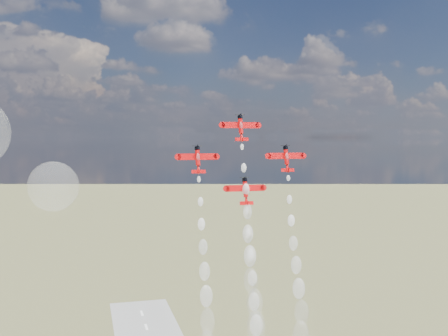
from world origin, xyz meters
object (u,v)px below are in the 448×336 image
at_px(plane_left, 198,159).
at_px(plane_slot, 246,191).
at_px(plane_lead, 241,127).
at_px(plane_right, 286,158).

relative_size(plane_left, plane_slot, 1.00).
bearing_deg(plane_lead, plane_right, -10.24).
relative_size(plane_lead, plane_right, 1.00).
distance_m(plane_lead, plane_right, 17.19).
relative_size(plane_left, plane_right, 1.00).
height_order(plane_left, plane_slot, plane_left).
xyz_separation_m(plane_right, plane_slot, (-14.09, -2.54, -9.53)).
relative_size(plane_lead, plane_slot, 1.00).
bearing_deg(plane_left, plane_slot, -10.24).
relative_size(plane_lead, plane_left, 1.00).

